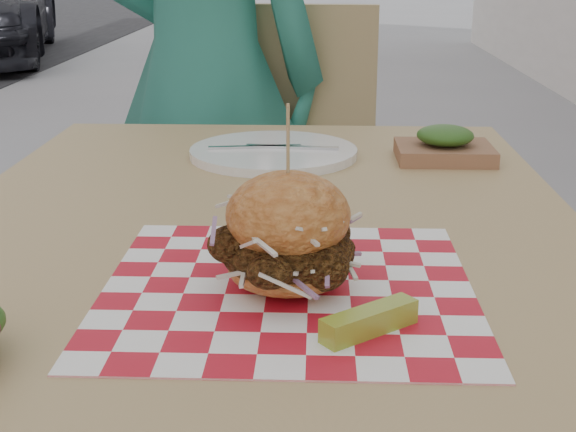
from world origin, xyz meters
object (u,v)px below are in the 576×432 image
(patio_chair, at_px, (291,180))
(diner, at_px, (204,76))
(patio_table, at_px, (258,288))
(sandwich, at_px, (288,239))

(patio_chair, bearing_deg, diner, 171.85)
(patio_chair, bearing_deg, patio_table, -85.35)
(patio_chair, height_order, sandwich, patio_chair)
(patio_table, distance_m, sandwich, 0.23)
(patio_chair, relative_size, sandwich, 5.26)
(patio_table, xyz_separation_m, sandwich, (0.04, -0.18, 0.13))
(patio_table, distance_m, patio_chair, 0.92)
(patio_chair, distance_m, sandwich, 1.13)
(patio_chair, xyz_separation_m, sandwich, (0.03, -1.10, 0.25))
(patio_table, bearing_deg, patio_chair, 89.44)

